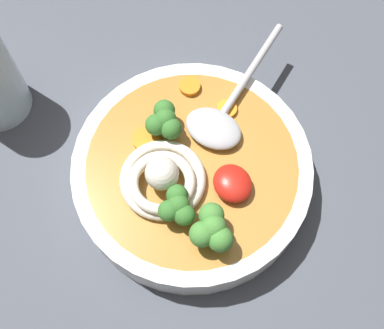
{
  "coord_description": "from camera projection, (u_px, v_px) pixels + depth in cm",
  "views": [
    {
      "loc": [
        18.92,
        -11.58,
        54.8
      ],
      "look_at": [
        1.33,
        -1.45,
        8.33
      ],
      "focal_mm": 47.2,
      "sensor_mm": 36.0,
      "label": 1
    }
  ],
  "objects": [
    {
      "name": "noodle_pile",
      "position": [
        162.0,
        179.0,
        0.49
      ],
      "size": [
        9.38,
        9.19,
        3.77
      ],
      "color": "silver",
      "rests_on": "soup_bowl"
    },
    {
      "name": "carrot_slice_near_spoon",
      "position": [
        146.0,
        140.0,
        0.52
      ],
      "size": [
        2.77,
        2.77,
        0.55
      ],
      "primitive_type": "cylinder",
      "color": "orange",
      "rests_on": "soup_bowl"
    },
    {
      "name": "soup_spoon",
      "position": [
        220.0,
        118.0,
        0.52
      ],
      "size": [
        11.4,
        16.66,
        1.6
      ],
      "rotation": [
        0.0,
        0.0,
        2.08
      ],
      "color": "#B7B7BC",
      "rests_on": "soup_bowl"
    },
    {
      "name": "broccoli_floret_rear",
      "position": [
        164.0,
        121.0,
        0.5
      ],
      "size": [
        4.29,
        3.69,
        3.39
      ],
      "color": "#7A9E60",
      "rests_on": "soup_bowl"
    },
    {
      "name": "broccoli_floret_beside_chili",
      "position": [
        177.0,
        207.0,
        0.47
      ],
      "size": [
        4.07,
        3.5,
        3.21
      ],
      "color": "#7A9E60",
      "rests_on": "soup_bowl"
    },
    {
      "name": "chili_sauce_dollop",
      "position": [
        233.0,
        183.0,
        0.49
      ],
      "size": [
        4.1,
        3.69,
        1.85
      ],
      "primitive_type": "ellipsoid",
      "color": "red",
      "rests_on": "soup_bowl"
    },
    {
      "name": "soup_bowl",
      "position": [
        192.0,
        173.0,
        0.53
      ],
      "size": [
        24.46,
        24.46,
        4.56
      ],
      "color": "white",
      "rests_on": "table_slab"
    },
    {
      "name": "broccoli_floret_beside_noodles",
      "position": [
        212.0,
        229.0,
        0.46
      ],
      "size": [
        4.7,
        4.04,
        3.71
      ],
      "color": "#7A9E60",
      "rests_on": "soup_bowl"
    },
    {
      "name": "table_slab",
      "position": [
        197.0,
        172.0,
        0.57
      ],
      "size": [
        113.13,
        113.13,
        3.78
      ],
      "primitive_type": "cube",
      "color": "#474C56",
      "rests_on": "ground"
    },
    {
      "name": "carrot_slice_extra_a",
      "position": [
        227.0,
        109.0,
        0.53
      ],
      "size": [
        2.12,
        2.12,
        0.48
      ],
      "primitive_type": "cylinder",
      "color": "orange",
      "rests_on": "soup_bowl"
    },
    {
      "name": "carrot_slice_far",
      "position": [
        190.0,
        87.0,
        0.54
      ],
      "size": [
        2.23,
        2.23,
        0.61
      ],
      "primitive_type": "cylinder",
      "color": "orange",
      "rests_on": "soup_bowl"
    }
  ]
}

